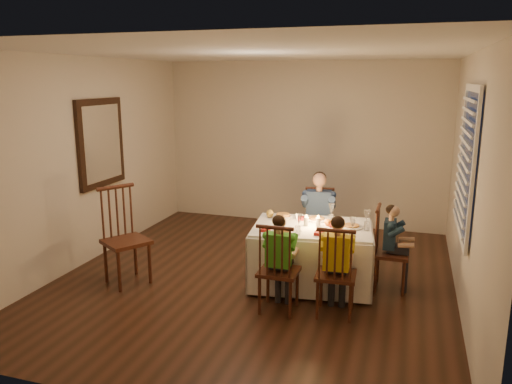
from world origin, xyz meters
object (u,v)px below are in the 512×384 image
(chair_extra, at_px, (129,282))
(serving_bowl, at_px, (283,217))
(chair_near_left, at_px, (278,310))
(child_yellow, at_px, (334,314))
(adult, at_px, (317,261))
(child_teal, at_px, (389,289))
(chair_end, at_px, (389,289))
(chair_adult, at_px, (317,261))
(child_green, at_px, (278,310))
(chair_near_right, at_px, (334,314))
(dining_table, at_px, (312,243))

(chair_extra, distance_m, serving_bowl, 1.96)
(chair_near_left, relative_size, chair_extra, 0.84)
(child_yellow, bearing_deg, serving_bowl, -50.87)
(chair_extra, xyz_separation_m, child_yellow, (2.42, -0.07, 0.00))
(child_yellow, height_order, serving_bowl, serving_bowl)
(chair_extra, distance_m, child_yellow, 2.42)
(adult, bearing_deg, child_teal, -39.26)
(adult, relative_size, child_yellow, 1.14)
(chair_end, height_order, adult, adult)
(chair_adult, relative_size, child_yellow, 0.92)
(chair_end, xyz_separation_m, chair_extra, (-2.91, -0.74, 0.00))
(child_yellow, distance_m, child_teal, 0.95)
(chair_extra, bearing_deg, serving_bowl, -32.73)
(child_teal, bearing_deg, serving_bowl, 89.01)
(chair_end, relative_size, child_green, 0.93)
(child_teal, distance_m, serving_bowl, 1.45)
(chair_adult, xyz_separation_m, adult, (0.00, 0.00, 0.00))
(chair_near_left, relative_size, adult, 0.81)
(chair_near_right, bearing_deg, chair_extra, -4.85)
(chair_extra, relative_size, serving_bowl, 5.68)
(chair_near_left, distance_m, child_yellow, 0.57)
(chair_adult, distance_m, child_teal, 1.12)
(dining_table, relative_size, chair_adult, 1.53)
(chair_adult, bearing_deg, adult, 83.77)
(adult, xyz_separation_m, child_teal, (0.94, -0.61, 0.00))
(adult, distance_m, child_green, 1.51)
(dining_table, bearing_deg, chair_end, 2.00)
(adult, bearing_deg, chair_extra, -151.75)
(chair_near_left, bearing_deg, child_green, -0.00)
(chair_near_left, bearing_deg, chair_end, -139.61)
(dining_table, bearing_deg, chair_extra, -170.69)
(chair_near_left, xyz_separation_m, chair_near_right, (0.56, 0.08, 0.00))
(adult, relative_size, serving_bowl, 5.91)
(dining_table, height_order, child_green, dining_table)
(chair_adult, relative_size, child_green, 0.93)
(chair_adult, relative_size, chair_end, 1.00)
(chair_end, height_order, serving_bowl, serving_bowl)
(adult, xyz_separation_m, child_yellow, (0.45, -1.42, 0.00))
(child_teal, bearing_deg, child_yellow, 149.09)
(dining_table, relative_size, child_teal, 1.49)
(chair_near_left, xyz_separation_m, child_green, (0.00, 0.00, 0.00))
(chair_extra, bearing_deg, adult, -23.24)
(child_yellow, bearing_deg, child_green, 5.23)
(dining_table, distance_m, chair_adult, 0.90)
(chair_near_right, distance_m, adult, 1.49)
(dining_table, relative_size, chair_near_left, 1.53)
(chair_near_left, distance_m, child_green, 0.00)
(chair_near_right, relative_size, child_green, 0.93)
(dining_table, relative_size, chair_end, 1.53)
(child_teal, bearing_deg, chair_near_left, 130.64)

